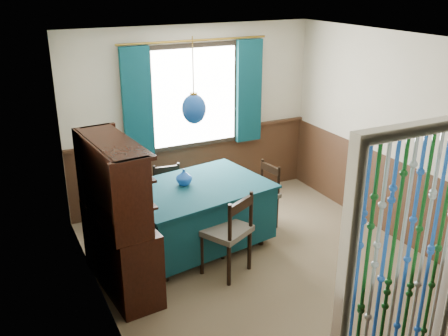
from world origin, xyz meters
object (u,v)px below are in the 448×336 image
sideboard (119,238)px  chair_right (261,194)px  dining_table (196,212)px  bowl_shelf (127,195)px  vase_table (184,177)px  chair_far (170,195)px  vase_sideboard (116,199)px  chair_near (228,232)px  pendant_lamp (194,109)px  chair_left (123,236)px

sideboard → chair_right: bearing=9.5°
dining_table → bowl_shelf: 1.33m
vase_table → chair_far: bearing=88.4°
sideboard → vase_sideboard: bearing=70.8°
chair_far → dining_table: bearing=104.5°
chair_near → vase_sideboard: 1.24m
chair_far → vase_table: bearing=95.8°
pendant_lamp → vase_table: size_ratio=5.24×
dining_table → bowl_shelf: bearing=-157.2°
chair_near → bowl_shelf: size_ratio=4.51×
chair_far → pendant_lamp: bearing=104.5°
chair_left → bowl_shelf: (-0.03, -0.41, 0.66)m
sideboard → chair_near: bearing=-19.3°
sideboard → chair_far: bearing=42.9°
chair_far → sideboard: 1.44m
chair_far → sideboard: size_ratio=0.50×
pendant_lamp → sideboard: bearing=-159.1°
vase_sideboard → chair_right: bearing=8.5°
chair_far → sideboard: sideboard is taller
chair_near → vase_sideboard: (-1.06, 0.52, 0.39)m
chair_far → vase_table: vase_table is taller
chair_near → vase_sideboard: vase_sideboard is taller
dining_table → chair_right: bearing=-1.0°
bowl_shelf → vase_sideboard: bearing=90.0°
pendant_lamp → bowl_shelf: 1.29m
chair_near → chair_far: (-0.17, 1.34, -0.07)m
sideboard → vase_table: 1.11m
chair_far → pendant_lamp: (0.08, -0.67, 1.29)m
chair_far → chair_left: 1.22m
chair_far → bowl_shelf: size_ratio=3.83×
chair_near → chair_left: (-1.02, 0.47, -0.03)m
chair_near → sideboard: sideboard is taller
pendant_lamp → vase_table: pendant_lamp is taller
chair_left → bowl_shelf: bowl_shelf is taller
chair_near → vase_table: size_ratio=5.29×
vase_table → vase_sideboard: 0.91m
vase_table → vase_sideboard: bearing=-163.7°
chair_right → vase_table: bearing=84.0°
chair_right → sideboard: (-2.01, -0.54, 0.12)m
vase_table → dining_table: bearing=-46.9°
chair_near → chair_far: chair_near is taller
dining_table → sideboard: sideboard is taller
dining_table → vase_sideboard: bearing=179.4°
sideboard → bowl_shelf: bearing=-80.1°
dining_table → chair_right: chair_right is taller
sideboard → vase_sideboard: (0.06, 0.24, 0.33)m
chair_right → sideboard: sideboard is taller
chair_near → pendant_lamp: 1.39m
chair_far → vase_sideboard: bearing=50.2°
dining_table → chair_near: size_ratio=1.91×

